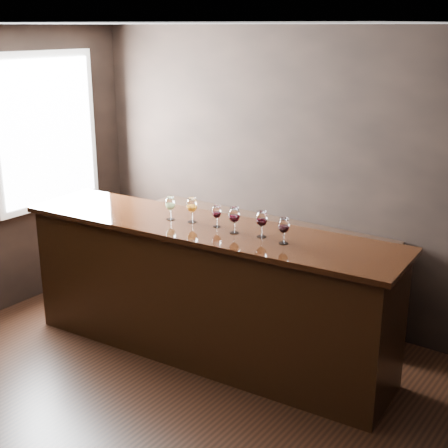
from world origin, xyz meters
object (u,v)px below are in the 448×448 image
Objects in this scene: back_bar_shelf at (263,267)px; glass_red_c at (262,219)px; glass_red_b at (234,216)px; glass_red_d at (284,226)px; bar_counter at (206,293)px; glass_red_a at (217,212)px; glass_white at (170,204)px; glass_amber at (192,206)px.

glass_red_c is at bearing -58.79° from back_bar_shelf.
back_bar_shelf is at bearing 121.21° from glass_red_c.
glass_red_d is (0.45, 0.01, -0.01)m from glass_red_b.
back_bar_shelf is (-0.06, 1.01, -0.09)m from bar_counter.
glass_red_a is 0.22m from glass_red_b.
bar_counter is 15.86× the size of glass_red_d.
bar_counter is at bearing -86.72° from back_bar_shelf.
glass_white is 0.94× the size of glass_red_b.
glass_red_c is (0.54, 0.03, 0.76)m from bar_counter.
glass_red_a is at bearing 9.48° from glass_white.
glass_red_b is at bearing -13.42° from glass_red_a.
glass_red_d is (0.22, -0.03, -0.01)m from glass_red_c.
glass_red_c reaches higher than back_bar_shelf.
back_bar_shelf is at bearing 109.52° from glass_red_b.
glass_red_c is at bearing -1.22° from bar_counter.
glass_white is at bearing -178.02° from glass_red_b.
glass_white is 0.94× the size of glass_amber.
glass_red_c is at bearing 1.68° from glass_amber.
glass_red_d is at bearing -0.79° from glass_amber.
glass_white is 0.99× the size of glass_red_d.
glass_red_b is at bearing -168.50° from glass_red_c.
glass_amber is 1.01× the size of glass_red_c.
bar_counter is 1.22× the size of back_bar_shelf.
glass_red_a is 0.85× the size of glass_red_b.
glass_red_b is at bearing 1.98° from glass_white.
bar_counter is 15.19× the size of glass_amber.
glass_amber is 1.18× the size of glass_red_a.
glass_red_a is at bearing 5.71° from glass_amber.
glass_white is at bearing -178.10° from glass_red_d.
glass_amber is at bearing 176.66° from glass_red_b.
back_bar_shelf is at bearing 98.79° from glass_red_a.
glass_white is 0.45m from glass_red_a.
glass_red_b is (0.31, -0.02, 0.76)m from bar_counter.
glass_white reaches higher than bar_counter.
back_bar_shelf is at bearing 88.80° from bar_counter.
glass_red_d is (1.10, 0.04, 0.00)m from glass_white.
glass_red_b reaches higher than glass_red_a.
back_bar_shelf is 12.43× the size of glass_red_b.
glass_amber reaches higher than back_bar_shelf.
glass_red_c reaches higher than glass_red_d.
glass_red_a reaches higher than bar_counter.
bar_counter is at bearing 179.84° from glass_red_d.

